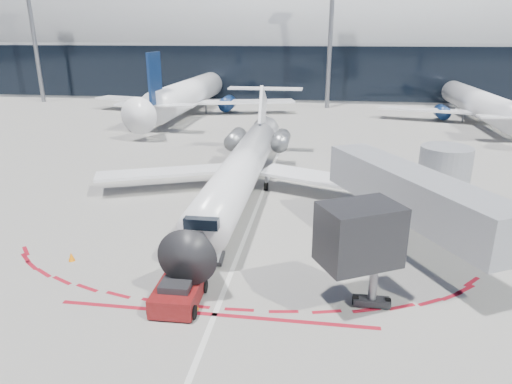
# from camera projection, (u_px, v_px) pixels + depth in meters

# --- Properties ---
(ground) EXTENTS (260.00, 260.00, 0.00)m
(ground) POSITION_uv_depth(u_px,v_px,m) (254.00, 215.00, 30.41)
(ground) COLOR slate
(ground) RESTS_ON ground
(apron_centerline) EXTENTS (0.25, 40.00, 0.01)m
(apron_centerline) POSITION_uv_depth(u_px,v_px,m) (258.00, 205.00, 32.28)
(apron_centerline) COLOR silver
(apron_centerline) RESTS_ON ground
(apron_stop_bar) EXTENTS (14.00, 0.25, 0.01)m
(apron_stop_bar) POSITION_uv_depth(u_px,v_px,m) (215.00, 315.00, 19.65)
(apron_stop_bar) COLOR maroon
(apron_stop_bar) RESTS_ON ground
(terminal_building) EXTENTS (150.00, 24.15, 24.00)m
(terminal_building) POSITION_uv_depth(u_px,v_px,m) (303.00, 50.00, 88.36)
(terminal_building) COLOR gray
(terminal_building) RESTS_ON ground
(jet_bridge) EXTENTS (10.03, 15.20, 4.90)m
(jet_bridge) POSITION_uv_depth(u_px,v_px,m) (420.00, 195.00, 25.29)
(jet_bridge) COLOR gray
(jet_bridge) RESTS_ON ground
(light_mast_west) EXTENTS (0.70, 0.70, 25.00)m
(light_mast_west) POSITION_uv_depth(u_px,v_px,m) (33.00, 27.00, 77.21)
(light_mast_west) COLOR slate
(light_mast_west) RESTS_ON ground
(light_mast_centre) EXTENTS (0.70, 0.70, 25.00)m
(light_mast_centre) POSITION_uv_depth(u_px,v_px,m) (331.00, 27.00, 70.52)
(light_mast_centre) COLOR slate
(light_mast_centre) RESTS_ON ground
(regional_jet) EXTENTS (22.86, 28.19, 7.06)m
(regional_jet) POSITION_uv_depth(u_px,v_px,m) (244.00, 165.00, 33.47)
(regional_jet) COLOR white
(regional_jet) RESTS_ON ground
(pushback_tug) EXTENTS (2.12, 4.86, 1.26)m
(pushback_tug) POSITION_uv_depth(u_px,v_px,m) (178.00, 293.00, 20.29)
(pushback_tug) COLOR #5A0D0C
(pushback_tug) RESTS_ON ground
(ramp_worker) EXTENTS (0.76, 0.65, 1.77)m
(ramp_worker) POSITION_uv_depth(u_px,v_px,m) (187.00, 258.00, 22.77)
(ramp_worker) COLOR #9DDF17
(ramp_worker) RESTS_ON ground
(uld_container) EXTENTS (1.83, 1.59, 1.63)m
(uld_container) POSITION_uv_depth(u_px,v_px,m) (207.00, 247.00, 24.09)
(uld_container) COLOR black
(uld_container) RESTS_ON ground
(safety_cone_left) EXTENTS (0.34, 0.34, 0.48)m
(safety_cone_left) POSITION_uv_depth(u_px,v_px,m) (71.00, 257.00, 24.25)
(safety_cone_left) COLOR orange
(safety_cone_left) RESTS_ON ground
(safety_cone_right) EXTENTS (0.38, 0.38, 0.53)m
(safety_cone_right) POSITION_uv_depth(u_px,v_px,m) (194.00, 304.00, 19.96)
(safety_cone_right) COLOR orange
(safety_cone_right) RESTS_ON ground
(bg_airliner_0) EXTENTS (36.61, 38.76, 11.84)m
(bg_airliner_0) POSITION_uv_depth(u_px,v_px,m) (191.00, 73.00, 68.54)
(bg_airliner_0) COLOR white
(bg_airliner_0) RESTS_ON ground
(bg_airliner_1) EXTENTS (30.74, 32.55, 9.94)m
(bg_airliner_1) POSITION_uv_depth(u_px,v_px,m) (481.00, 85.00, 61.29)
(bg_airliner_1) COLOR white
(bg_airliner_1) RESTS_ON ground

